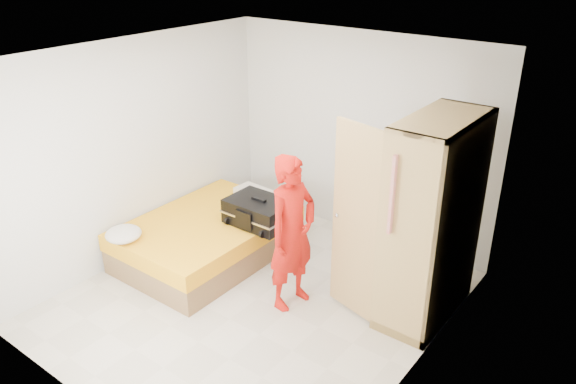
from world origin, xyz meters
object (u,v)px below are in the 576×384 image
Objects in this scene: round_cushion at (123,234)px; person at (292,233)px; suitcase at (259,212)px; bed at (207,238)px; wardrobe at (426,226)px.

person is at bearing 23.75° from round_cushion.
person is 2.23× the size of suitcase.
person is at bearing -5.20° from bed.
person reaches higher than round_cushion.
bed is at bearing 66.80° from round_cushion.
round_cushion is at bearing -113.20° from bed.
round_cushion is at bearing -153.44° from wardrobe.
bed is 2.69× the size of suitcase.
round_cushion is (-1.75, -0.77, -0.26)m from person.
wardrobe is at bearing 26.56° from round_cushion.
wardrobe is 5.28× the size of round_cushion.
person is (-1.13, -0.67, -0.16)m from wardrobe.
person is at bearing -28.83° from suitcase.
bed is at bearing -149.33° from suitcase.
round_cushion is (-0.93, -1.22, -0.07)m from suitcase.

